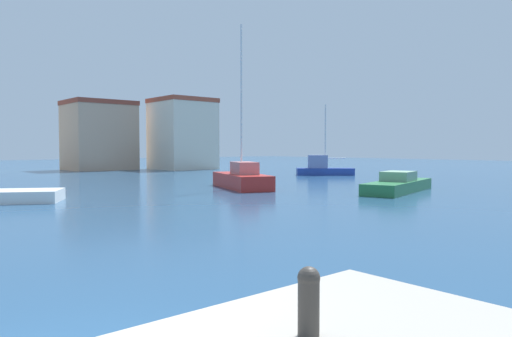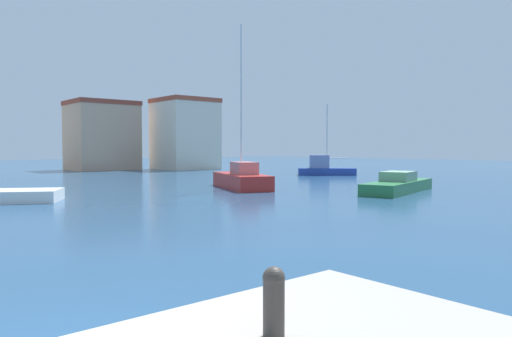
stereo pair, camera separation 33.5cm
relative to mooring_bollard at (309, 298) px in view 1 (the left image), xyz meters
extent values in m
plane|color=navy|center=(13.86, 22.42, -1.26)|extent=(160.00, 160.00, 0.00)
cylinder|color=#38332D|center=(0.00, 0.00, -0.07)|extent=(0.18, 0.18, 0.50)
sphere|color=#38332D|center=(0.00, 0.00, 0.17)|extent=(0.19, 0.19, 0.19)
cube|color=#233D93|center=(30.46, 26.27, -0.94)|extent=(4.91, 4.57, 0.65)
cube|color=#6E7DB1|center=(29.95, 26.72, -0.02)|extent=(2.02, 1.97, 1.19)
cylinder|color=silver|center=(30.46, 26.27, 2.29)|extent=(0.12, 0.12, 5.80)
cylinder|color=silver|center=(31.16, 25.65, 0.29)|extent=(1.42, 1.26, 0.08)
cube|color=#28703D|center=(20.97, 12.54, -0.95)|extent=(7.47, 3.72, 0.63)
cube|color=gray|center=(20.96, 12.54, -0.36)|extent=(2.39, 2.05, 0.54)
cube|color=#B22823|center=(15.81, 20.39, -0.82)|extent=(4.15, 6.55, 0.89)
cube|color=#C4716E|center=(15.60, 19.84, 0.01)|extent=(1.88, 2.29, 0.76)
cylinder|color=silver|center=(15.81, 20.39, 4.24)|extent=(0.12, 0.12, 9.22)
cube|color=tan|center=(19.11, 50.18, 2.39)|extent=(6.92, 6.05, 7.31)
cube|color=brown|center=(19.11, 50.18, 6.30)|extent=(7.06, 6.17, 0.50)
cube|color=beige|center=(27.20, 45.40, 2.62)|extent=(6.13, 6.22, 7.76)
cube|color=#9E4733|center=(27.20, 45.40, 6.74)|extent=(6.25, 6.35, 0.50)
camera|label=1|loc=(-2.91, -2.69, 1.26)|focal=33.51mm
camera|label=2|loc=(-2.65, -2.91, 1.26)|focal=33.51mm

